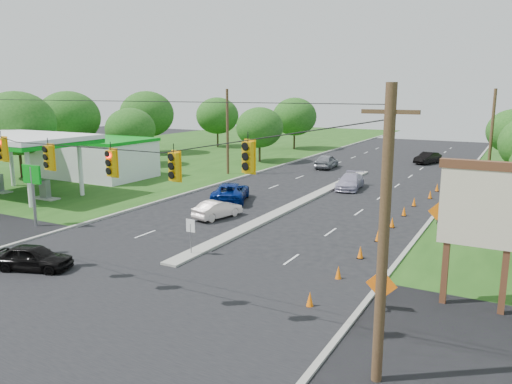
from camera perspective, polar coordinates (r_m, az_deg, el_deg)
The scene contains 40 objects.
ground at distance 23.16m, azimuth -16.28°, elevation -11.25°, with size 160.00×160.00×0.00m, color black.
grass_left at distance 57.94m, azimuth -23.58°, elevation 1.80°, with size 40.00×160.00×0.06m, color #1E4714.
cross_street at distance 23.16m, azimuth -16.28°, elevation -11.25°, with size 160.00×14.00×0.02m, color black.
curb_left at distance 52.40m, azimuth -0.99°, elevation 1.83°, with size 0.25×110.00×0.16m, color gray.
curb_right at distance 46.09m, azimuth 21.43°, elevation -0.30°, with size 0.25×110.00×0.16m, color gray.
median at distance 40.06m, azimuth 5.25°, elevation -1.22°, with size 1.00×34.00×0.18m, color gray.
median_sign at distance 26.98m, azimuth -7.48°, elevation -4.33°, with size 0.55×0.06×2.05m.
signal_span at distance 21.13m, azimuth -19.03°, elevation 0.50°, with size 25.60×0.32×9.00m.
utility_pole_far_left at distance 53.05m, azimuth -3.28°, elevation 6.83°, with size 0.28×0.28×9.00m, color #422D1C.
utility_pole_far_right at distance 50.20m, azimuth 25.28°, elevation 5.50°, with size 0.28×0.28×9.00m, color #422D1C.
gas_station at distance 52.90m, azimuth -19.32°, elevation 4.10°, with size 18.40×19.70×5.20m.
pylon_sign at distance 21.69m, azimuth 25.02°, elevation -2.31°, with size 5.90×2.30×6.12m.
cone_0 at distance 21.09m, azimuth 6.17°, elevation -12.11°, with size 0.32×0.32×0.70m, color orange.
cone_1 at distance 24.14m, azimuth 9.39°, elevation -9.09°, with size 0.32×0.32×0.70m, color orange.
cone_2 at distance 27.29m, azimuth 11.84°, elevation -6.74°, with size 0.32×0.32×0.70m, color orange.
cone_3 at distance 30.52m, azimuth 13.76°, elevation -4.87°, with size 0.32×0.32×0.70m, color orange.
cone_4 at distance 33.81m, azimuth 15.31°, elevation -3.36°, with size 0.32×0.32×0.70m, color orange.
cone_5 at distance 37.13m, azimuth 16.57°, elevation -2.12°, with size 0.32×0.32×0.70m, color orange.
cone_6 at distance 40.49m, azimuth 17.62°, elevation -1.08°, with size 0.32×0.32×0.70m, color orange.
cone_7 at distance 43.77m, azimuth 19.28°, elevation -0.27°, with size 0.32×0.32×0.70m, color orange.
cone_8 at distance 47.17m, azimuth 19.99°, elevation 0.49°, with size 0.32×0.32×0.70m, color orange.
cone_9 at distance 50.58m, azimuth 20.61°, elevation 1.15°, with size 0.32×0.32×0.70m, color orange.
cone_10 at distance 54.01m, azimuth 21.14°, elevation 1.72°, with size 0.32×0.32×0.70m, color orange.
cone_11 at distance 57.45m, azimuth 21.62°, elevation 2.23°, with size 0.32×0.32×0.70m, color orange.
work_sign_0 at distance 20.94m, azimuth 14.13°, elevation -10.39°, with size 1.27×0.58×1.37m.
work_sign_1 at distance 34.13m, azimuth 20.10°, elevation -2.24°, with size 1.27×0.58×1.37m.
work_sign_2 at distance 47.78m, azimuth 22.67°, elevation 1.33°, with size 1.27×0.58×1.37m.
tree_1 at distance 56.16m, azimuth -25.64°, elevation 7.09°, with size 7.56×7.56×8.82m.
tree_2 at distance 61.25m, azimuth -14.16°, elevation 6.97°, with size 5.88×5.88×6.86m.
tree_3 at distance 72.62m, azimuth -12.35°, elevation 8.68°, with size 7.56×7.56×8.82m.
tree_4 at distance 79.86m, azimuth -4.44°, elevation 8.69°, with size 6.72×6.72×7.84m.
tree_5 at distance 62.46m, azimuth 0.42°, elevation 7.39°, with size 5.88×5.88×6.86m.
tree_6 at distance 76.75m, azimuth 4.43°, elevation 8.58°, with size 6.72×6.72×7.84m.
tree_14 at distance 65.51m, azimuth -20.62°, elevation 7.95°, with size 7.56×7.56×8.82m.
black_sedan at distance 27.29m, azimuth -24.12°, elevation -6.85°, with size 1.55×3.86×1.31m, color black.
white_sedan at distance 35.09m, azimuth -4.41°, elevation -1.98°, with size 1.33×3.81×1.26m, color silver.
blue_pickup at distance 40.30m, azimuth -2.92°, elevation 0.00°, with size 2.55×5.53×1.54m, color navy.
silver_car_far at distance 46.09m, azimuth 10.70°, elevation 1.18°, with size 1.96×4.82×1.40m, color #A9A2BE.
silver_car_oncoming at distance 58.33m, azimuth 8.07°, elevation 3.50°, with size 1.90×4.73×1.61m, color gray.
dark_car_receding at distance 64.85m, azimuth 19.03°, elevation 3.70°, with size 1.51×4.33×1.43m, color black.
Camera 1 is at (15.38, -14.94, 8.76)m, focal length 35.00 mm.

